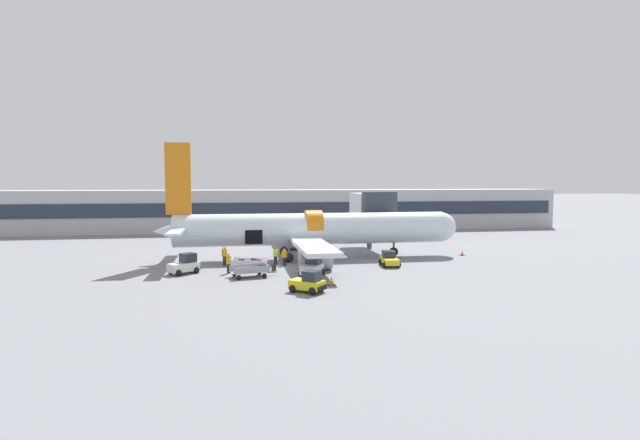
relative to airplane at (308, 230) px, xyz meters
name	(u,v)px	position (x,y,z in m)	size (l,w,h in m)	color
ground_plane	(292,266)	(-2.29, -4.55, -2.96)	(500.00, 500.00, 0.00)	slate
terminal_strip	(266,210)	(-2.29, 31.37, 0.35)	(98.55, 8.39, 6.61)	#B2B2B7
jet_bridge_stub	(372,206)	(8.23, 5.30, 2.16)	(3.62, 9.21, 6.84)	#4C4C51
airplane	(308,230)	(0.00, 0.00, 0.00)	(31.53, 25.99, 11.76)	silver
baggage_tug_lead	(308,283)	(-2.38, -15.68, -2.29)	(2.74, 2.57, 1.59)	yellow
baggage_tug_mid	(389,260)	(6.84, -5.84, -2.35)	(1.97, 2.98, 1.40)	yellow
baggage_tug_rear	(312,267)	(-1.13, -9.61, -2.22)	(2.44, 2.73, 1.79)	silver
baggage_tug_spare	(185,265)	(-11.82, -6.65, -2.23)	(2.85, 2.58, 1.75)	silver
baggage_cart_loading	(250,263)	(-6.21, -4.70, -2.52)	(4.23, 2.75, 0.88)	silver
baggage_cart_queued	(250,271)	(-6.29, -9.19, -2.46)	(4.07, 2.37, 1.00)	#999BA0
ground_crew_loader_a	(229,263)	(-8.09, -7.06, -2.03)	(0.55, 0.56, 1.75)	#1E2338
ground_crew_loader_b	(284,257)	(-2.92, -3.99, -2.10)	(0.57, 0.44, 1.63)	#1E2338
ground_crew_driver	(224,255)	(-8.52, -2.99, -1.99)	(0.59, 0.59, 1.84)	#2D2D33
ground_crew_supervisor	(275,255)	(-3.71, -3.37, -2.05)	(0.53, 0.57, 1.72)	#1E2338
suitcase_on_tarmac_upright	(274,268)	(-4.13, -6.57, -2.67)	(0.42, 0.38, 0.69)	#2D2D33
safety_cone_nose	(462,253)	(16.68, -0.75, -2.69)	(0.50, 0.50, 0.56)	black
safety_cone_engine_left	(331,281)	(-0.27, -13.60, -2.62)	(0.63, 0.63, 0.71)	black
safety_cone_wingtip	(326,266)	(0.67, -6.40, -2.69)	(0.45, 0.45, 0.57)	black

